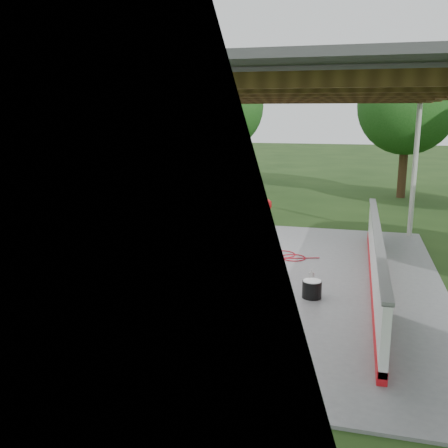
% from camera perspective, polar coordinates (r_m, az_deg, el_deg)
% --- Properties ---
extents(ground, '(100.00, 100.00, 0.00)m').
position_cam_1_polar(ground, '(11.49, -6.91, -5.25)').
color(ground, '#1E3814').
extents(concrete_slab, '(12.00, 10.00, 0.05)m').
position_cam_1_polar(concrete_slab, '(11.49, -6.92, -5.13)').
color(concrete_slab, slate).
rests_on(concrete_slab, ground).
extents(pavilion_structure, '(12.60, 10.60, 4.05)m').
position_cam_1_polar(pavilion_structure, '(10.96, -7.47, 14.91)').
color(pavilion_structure, beige).
rests_on(pavilion_structure, ground).
extents(dasher_board, '(0.16, 8.00, 1.15)m').
position_cam_1_polar(dasher_board, '(10.56, 16.93, -3.96)').
color(dasher_board, red).
rests_on(dasher_board, concrete_slab).
extents(tree_belt, '(28.00, 28.00, 5.80)m').
position_cam_1_polar(tree_belt, '(11.69, -4.33, 13.95)').
color(tree_belt, '#382314').
rests_on(tree_belt, ground).
extents(rubber_mat, '(3.01, 2.82, 0.02)m').
position_cam_1_polar(rubber_mat, '(11.14, -2.48, -5.42)').
color(rubber_mat, black).
rests_on(rubber_mat, concrete_slab).
extents(horse, '(2.21, 1.55, 1.71)m').
position_cam_1_polar(horse, '(10.90, -2.52, -1.09)').
color(horse, brown).
rests_on(horse, rubber_mat).
extents(handler, '(0.61, 0.72, 1.67)m').
position_cam_1_polar(handler, '(10.79, 4.40, -1.48)').
color(handler, red).
rests_on(handler, concrete_slab).
extents(wash_bucket, '(0.37, 0.37, 0.34)m').
position_cam_1_polar(wash_bucket, '(9.72, 10.02, -7.31)').
color(wash_bucket, black).
rests_on(wash_bucket, concrete_slab).
extents(soap_bottle_a, '(0.14, 0.14, 0.26)m').
position_cam_1_polar(soap_bottle_a, '(11.20, 5.73, -4.72)').
color(soap_bottle_a, silver).
rests_on(soap_bottle_a, concrete_slab).
extents(soap_bottle_b, '(0.12, 0.13, 0.22)m').
position_cam_1_polar(soap_bottle_b, '(10.79, 9.96, -5.65)').
color(soap_bottle_b, '#338CD8').
rests_on(soap_bottle_b, concrete_slab).
extents(hose_coil, '(2.07, 1.62, 0.02)m').
position_cam_1_polar(hose_coil, '(12.10, 4.90, -3.98)').
color(hose_coil, '#A50B1B').
rests_on(hose_coil, concrete_slab).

